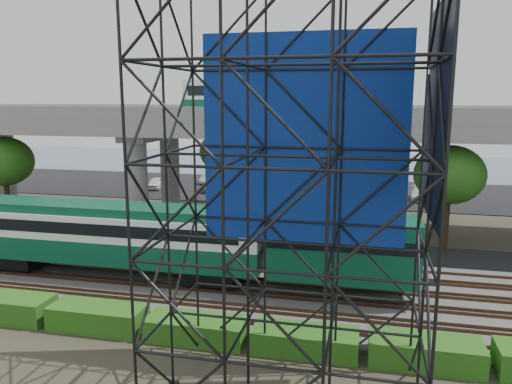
# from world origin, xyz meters

# --- Properties ---
(ground) EXTENTS (140.00, 140.00, 0.00)m
(ground) POSITION_xyz_m (0.00, 0.00, 0.00)
(ground) COLOR #474233
(ground) RESTS_ON ground
(ballast_bed) EXTENTS (90.00, 12.00, 0.20)m
(ballast_bed) POSITION_xyz_m (0.00, 2.00, 0.10)
(ballast_bed) COLOR slate
(ballast_bed) RESTS_ON ground
(service_road) EXTENTS (90.00, 5.00, 0.08)m
(service_road) POSITION_xyz_m (0.00, 10.50, 0.04)
(service_road) COLOR black
(service_road) RESTS_ON ground
(parking_lot) EXTENTS (90.00, 18.00, 0.08)m
(parking_lot) POSITION_xyz_m (0.00, 34.00, 0.04)
(parking_lot) COLOR black
(parking_lot) RESTS_ON ground
(harbor_water) EXTENTS (140.00, 40.00, 0.03)m
(harbor_water) POSITION_xyz_m (0.00, 56.00, 0.01)
(harbor_water) COLOR #40556A
(harbor_water) RESTS_ON ground
(rail_tracks) EXTENTS (90.00, 9.52, 0.16)m
(rail_tracks) POSITION_xyz_m (0.00, 2.00, 0.28)
(rail_tracks) COLOR #472D1E
(rail_tracks) RESTS_ON ballast_bed
(commuter_train) EXTENTS (29.30, 3.06, 4.30)m
(commuter_train) POSITION_xyz_m (-4.63, 2.00, 2.88)
(commuter_train) COLOR black
(commuter_train) RESTS_ON rail_tracks
(overpass) EXTENTS (80.00, 12.00, 12.40)m
(overpass) POSITION_xyz_m (-0.06, 16.00, 8.21)
(overpass) COLOR #9E9B93
(overpass) RESTS_ON ground
(scaffold_tower) EXTENTS (9.36, 6.36, 15.00)m
(scaffold_tower) POSITION_xyz_m (5.85, -7.98, 7.47)
(scaffold_tower) COLOR black
(scaffold_tower) RESTS_ON ground
(hedge_strip) EXTENTS (34.60, 1.80, 1.20)m
(hedge_strip) POSITION_xyz_m (1.01, -4.30, 0.56)
(hedge_strip) COLOR #235814
(hedge_strip) RESTS_ON ground
(trees) EXTENTS (40.94, 16.94, 7.69)m
(trees) POSITION_xyz_m (-4.67, 16.17, 5.57)
(trees) COLOR #382314
(trees) RESTS_ON ground
(suv) EXTENTS (4.54, 2.35, 1.23)m
(suv) POSITION_xyz_m (-4.03, 11.28, 0.69)
(suv) COLOR black
(suv) RESTS_ON service_road
(parked_cars) EXTENTS (37.55, 9.38, 1.31)m
(parked_cars) POSITION_xyz_m (0.96, 33.25, 0.68)
(parked_cars) COLOR white
(parked_cars) RESTS_ON parking_lot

